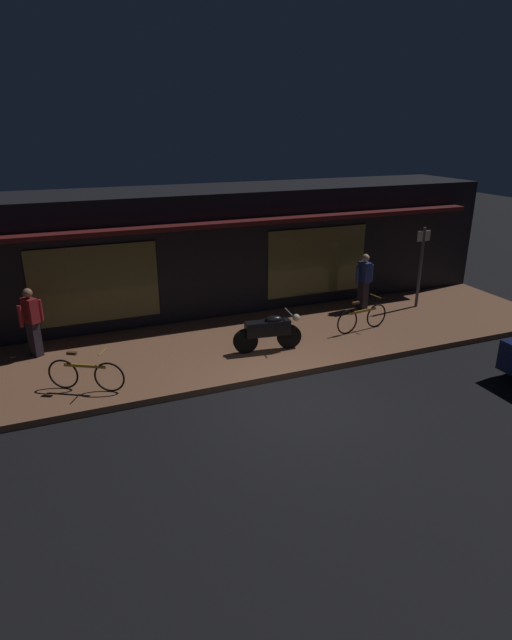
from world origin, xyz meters
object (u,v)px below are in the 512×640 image
bicycle_parked (362,318)px  sign_post (421,263)px  person_bystander (364,280)px  motorcycle (269,331)px  person_photographer (32,321)px  bicycle_extra (86,374)px

bicycle_parked → sign_post: (2.64, 1.07, 1.00)m
person_bystander → bicycle_parked: bearing=-123.5°
motorcycle → sign_post: (5.45, 1.34, 0.86)m
person_bystander → sign_post: sign_post is taller
motorcycle → person_photographer: person_photographer is taller
bicycle_extra → person_photographer: 2.51m
motorcycle → person_bystander: person_bystander is taller
motorcycle → bicycle_parked: bearing=5.3°
person_photographer → bicycle_extra: bearing=-67.1°
bicycle_extra → motorcycle: bearing=6.2°
bicycle_parked → person_bystander: person_bystander is taller
bicycle_parked → bicycle_extra: same height
bicycle_parked → person_bystander: (0.99, 1.50, 0.52)m
bicycle_extra → person_bystander: person_bystander is taller
sign_post → person_photographer: bearing=177.5°
person_photographer → person_bystander: bearing=-0.2°
motorcycle → person_bystander: size_ratio=1.02×
bicycle_extra → sign_post: 9.96m
bicycle_extra → sign_post: sign_post is taller
person_photographer → person_bystander: (9.05, -0.03, 0.00)m
sign_post → bicycle_parked: bearing=-157.9°
motorcycle → person_photographer: bearing=161.1°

